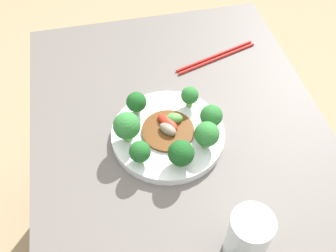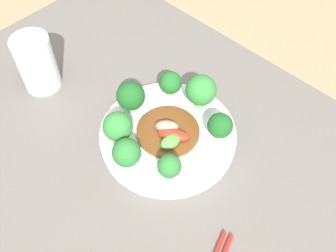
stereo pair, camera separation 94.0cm
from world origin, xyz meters
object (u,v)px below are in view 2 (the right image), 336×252
at_px(broccoli_northwest, 170,83).
at_px(broccoli_south, 127,153).
at_px(broccoli_west, 131,96).
at_px(stirfry_center, 169,133).
at_px(plate, 168,136).
at_px(broccoli_southeast, 169,166).
at_px(broccoli_north, 201,91).
at_px(broccoli_northeast, 220,126).
at_px(drinking_glass, 37,63).
at_px(broccoli_southwest, 118,127).

bearing_deg(broccoli_northwest, broccoli_south, -70.76).
height_order(broccoli_west, stirfry_center, broccoli_west).
bearing_deg(plate, broccoli_southeast, -44.85).
bearing_deg(broccoli_southeast, broccoli_north, 113.21).
bearing_deg(broccoli_south, broccoli_northeast, 63.36).
bearing_deg(stirfry_center, drinking_glass, -165.57).
height_order(broccoli_north, broccoli_west, broccoli_north).
height_order(broccoli_southeast, drinking_glass, drinking_glass).
bearing_deg(broccoli_northwest, broccoli_west, -108.08).
bearing_deg(broccoli_northeast, drinking_glass, -159.43).
relative_size(broccoli_northwest, broccoli_west, 0.83).
height_order(broccoli_northwest, stirfry_center, broccoli_northwest).
relative_size(broccoli_southwest, broccoli_west, 1.00).
relative_size(broccoli_west, stirfry_center, 0.56).
distance_m(plate, broccoli_southeast, 0.10).
height_order(broccoli_north, drinking_glass, drinking_glass).
distance_m(broccoli_southeast, broccoli_west, 0.17).
xyz_separation_m(broccoli_south, stirfry_center, (0.01, 0.09, -0.03)).
distance_m(plate, broccoli_southwest, 0.10).
bearing_deg(plate, broccoli_southwest, -126.73).
xyz_separation_m(plate, broccoli_southwest, (-0.05, -0.07, 0.05)).
bearing_deg(broccoli_south, broccoli_southeast, 23.66).
relative_size(broccoli_southwest, drinking_glass, 0.55).
bearing_deg(plate, broccoli_north, 90.24).
relative_size(broccoli_south, drinking_glass, 0.50).
bearing_deg(broccoli_north, broccoli_southwest, -108.26).
xyz_separation_m(broccoli_southeast, stirfry_center, (-0.06, 0.06, -0.03)).
bearing_deg(drinking_glass, broccoli_northeast, 20.57).
height_order(broccoli_southeast, broccoli_south, broccoli_south).
bearing_deg(plate, drinking_glass, -164.79).
height_order(broccoli_southeast, broccoli_west, broccoli_west).
height_order(plate, broccoli_south, broccoli_south).
bearing_deg(plate, broccoli_northwest, 130.89).
bearing_deg(stirfry_center, broccoli_south, -95.61).
height_order(broccoli_south, stirfry_center, broccoli_south).
height_order(broccoli_northwest, broccoli_southeast, same).
relative_size(broccoli_northwest, broccoli_north, 0.73).
bearing_deg(broccoli_southeast, broccoli_northeast, 86.75).
xyz_separation_m(broccoli_southwest, broccoli_west, (-0.04, 0.06, -0.00)).
height_order(plate, stirfry_center, stirfry_center).
bearing_deg(broccoli_west, broccoli_south, -46.32).
relative_size(broccoli_northwest, broccoli_southeast, 0.99).
bearing_deg(broccoli_northeast, broccoli_north, 156.39).
relative_size(broccoli_south, broccoli_northeast, 1.05).
distance_m(broccoli_southeast, broccoli_south, 0.08).
height_order(plate, broccoli_northwest, broccoli_northwest).
xyz_separation_m(broccoli_north, stirfry_center, (0.01, -0.09, -0.04)).
height_order(broccoli_south, broccoli_southwest, broccoli_southwest).
bearing_deg(broccoli_south, drinking_glass, 176.28).
relative_size(broccoli_north, broccoli_southwest, 1.14).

